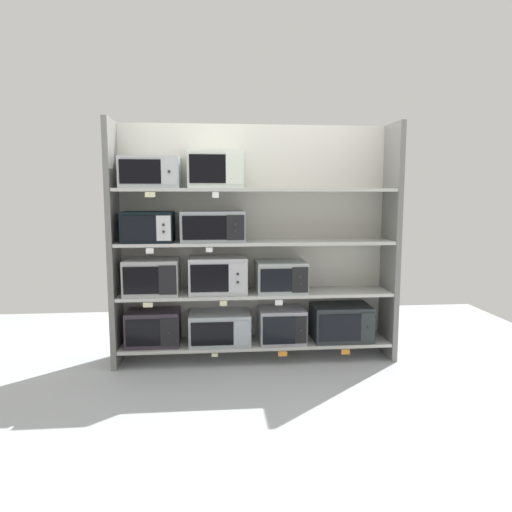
{
  "coord_description": "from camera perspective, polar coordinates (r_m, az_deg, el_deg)",
  "views": [
    {
      "loc": [
        -0.4,
        -4.36,
        1.58
      ],
      "look_at": [
        0.0,
        0.0,
        1.0
      ],
      "focal_mm": 33.06,
      "sensor_mm": 36.0,
      "label": 1
    }
  ],
  "objects": [
    {
      "name": "price_tag_0",
      "position": [
        4.4,
        -5.01,
        -11.87
      ],
      "size": [
        0.06,
        0.0,
        0.03
      ],
      "primitive_type": "cube",
      "color": "beige"
    },
    {
      "name": "microwave_5",
      "position": [
        4.42,
        -4.63,
        -2.29
      ],
      "size": [
        0.54,
        0.37,
        0.34
      ],
      "color": "#B8B9BF",
      "rests_on": "shelf_1"
    },
    {
      "name": "microwave_3",
      "position": [
        4.69,
        10.24,
        -7.89
      ],
      "size": [
        0.56,
        0.4,
        0.34
      ],
      "color": "#262C2F",
      "rests_on": "shelf_0"
    },
    {
      "name": "price_tag_6",
      "position": [
        4.21,
        -12.74,
        0.61
      ],
      "size": [
        0.07,
        0.0,
        0.05
      ],
      "primitive_type": "cube",
      "color": "white"
    },
    {
      "name": "price_tag_9",
      "position": [
        4.15,
        -4.91,
        7.37
      ],
      "size": [
        0.06,
        0.0,
        0.05
      ],
      "primitive_type": "cube",
      "color": "white"
    },
    {
      "name": "microwave_1",
      "position": [
        4.53,
        -4.41,
        -8.64
      ],
      "size": [
        0.57,
        0.41,
        0.29
      ],
      "color": "#9EA7AE",
      "rests_on": "shelf_0"
    },
    {
      "name": "microwave_8",
      "position": [
        4.36,
        -5.25,
        3.6
      ],
      "size": [
        0.58,
        0.41,
        0.28
      ],
      "color": "#989EA6",
      "rests_on": "shelf_2"
    },
    {
      "name": "microwave_0",
      "position": [
        4.56,
        -12.31,
        -8.47
      ],
      "size": [
        0.49,
        0.35,
        0.33
      ],
      "color": "#302833",
      "rests_on": "shelf_0"
    },
    {
      "name": "back_panel",
      "position": [
        4.63,
        -0.26,
        1.78
      ],
      "size": [
        2.74,
        0.04,
        2.24
      ],
      "primitive_type": "cube",
      "color": "beige",
      "rests_on": "ground"
    },
    {
      "name": "microwave_6",
      "position": [
        4.47,
        3.0,
        -2.47
      ],
      "size": [
        0.46,
        0.43,
        0.29
      ],
      "color": "#9EA6A2",
      "rests_on": "shelf_1"
    },
    {
      "name": "microwave_9",
      "position": [
        4.39,
        -12.62,
        9.82
      ],
      "size": [
        0.52,
        0.42,
        0.28
      ],
      "color": "#B5BABC",
      "rests_on": "shelf_3"
    },
    {
      "name": "price_tag_7",
      "position": [
        4.18,
        -5.68,
        0.75
      ],
      "size": [
        0.06,
        0.0,
        0.04
      ],
      "primitive_type": "cube",
      "color": "white"
    },
    {
      "name": "shelf_0",
      "position": [
        4.6,
        -0.0,
        -10.47
      ],
      "size": [
        2.54,
        0.41,
        0.03
      ],
      "primitive_type": "cube",
      "color": "beige",
      "rests_on": "ground"
    },
    {
      "name": "shelf_2",
      "position": [
        4.4,
        -0.0,
        1.65
      ],
      "size": [
        2.54,
        0.41,
        0.03
      ],
      "primitive_type": "cube",
      "color": "beige"
    },
    {
      "name": "microwave_10",
      "position": [
        4.36,
        -4.93,
        10.33
      ],
      "size": [
        0.49,
        0.43,
        0.33
      ],
      "color": "silver",
      "rests_on": "shelf_3"
    },
    {
      "name": "microwave_2",
      "position": [
        4.57,
        3.09,
        -8.3
      ],
      "size": [
        0.43,
        0.4,
        0.32
      ],
      "color": "#9C9BA9",
      "rests_on": "shelf_0"
    },
    {
      "name": "price_tag_5",
      "position": [
        4.3,
        2.79,
        -5.65
      ],
      "size": [
        0.07,
        0.0,
        0.05
      ],
      "primitive_type": "cube",
      "color": "white"
    },
    {
      "name": "shelf_3",
      "position": [
        4.38,
        -0.0,
        7.99
      ],
      "size": [
        2.54,
        0.41,
        0.03
      ],
      "primitive_type": "cube",
      "color": "beige"
    },
    {
      "name": "microwave_7",
      "position": [
        4.4,
        -12.89,
        3.46
      ],
      "size": [
        0.45,
        0.41,
        0.28
      ],
      "color": "black",
      "rests_on": "shelf_2"
    },
    {
      "name": "upright_left",
      "position": [
        4.47,
        -16.84,
        1.27
      ],
      "size": [
        0.05,
        0.41,
        2.24
      ],
      "primitive_type": "cube",
      "color": "slate",
      "rests_on": "ground"
    },
    {
      "name": "price_tag_4",
      "position": [
        4.26,
        -3.97,
        -5.75
      ],
      "size": [
        0.07,
        0.0,
        0.04
      ],
      "primitive_type": "cube",
      "color": "beige"
    },
    {
      "name": "ground",
      "position": [
        3.74,
        1.48,
        -17.65
      ],
      "size": [
        6.54,
        6.0,
        0.02
      ],
      "primitive_type": "cube",
      "color": "#B2B7BC"
    },
    {
      "name": "microwave_4",
      "position": [
        4.46,
        -12.46,
        -2.44
      ],
      "size": [
        0.49,
        0.41,
        0.33
      ],
      "color": "#A1A2A2",
      "rests_on": "shelf_1"
    },
    {
      "name": "upright_right",
      "position": [
        4.7,
        16.01,
        1.59
      ],
      "size": [
        0.05,
        0.41,
        2.24
      ],
      "primitive_type": "cube",
      "color": "slate",
      "rests_on": "ground"
    },
    {
      "name": "price_tag_1",
      "position": [
        4.44,
        3.25,
        -11.74
      ],
      "size": [
        0.08,
        0.0,
        0.05
      ],
      "primitive_type": "cube",
      "color": "orange"
    },
    {
      "name": "shelf_1",
      "position": [
        4.48,
        -0.0,
        -4.55
      ],
      "size": [
        2.54,
        0.41,
        0.03
      ],
      "primitive_type": "cube",
      "color": "beige"
    },
    {
      "name": "price_tag_8",
      "position": [
        4.18,
        -12.7,
        7.26
      ],
      "size": [
        0.09,
        0.0,
        0.04
      ],
      "primitive_type": "cube",
      "color": "beige"
    },
    {
      "name": "price_tag_2",
      "position": [
        4.57,
        10.79,
        -11.33
      ],
      "size": [
        0.08,
        0.0,
        0.05
      ],
      "primitive_type": "cube",
      "color": "orange"
    },
    {
      "name": "price_tag_3",
      "position": [
        4.3,
        -12.96,
        -5.8
      ],
      "size": [
        0.09,
        0.0,
        0.04
      ],
      "primitive_type": "cube",
      "color": "beige"
    }
  ]
}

